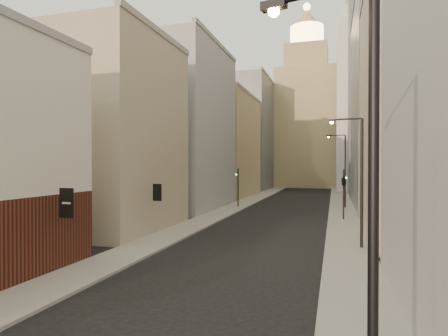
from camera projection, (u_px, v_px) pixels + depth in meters
sidewalk_left at (253, 199)px, 57.87m from camera, size 3.00×140.00×0.15m
sidewalk_right at (341, 202)px, 54.18m from camera, size 3.00×140.00×0.15m
left_bldg_beige at (117, 135)px, 31.53m from camera, size 8.00×12.00×16.00m
left_bldg_grey at (188, 128)px, 46.85m from camera, size 8.00×16.00×20.00m
left_bldg_tan at (228, 147)px, 64.13m from camera, size 8.00×18.00×17.00m
left_bldg_wingrid at (252, 135)px, 83.27m from camera, size 8.00×20.00×24.00m
right_bldg_beige at (422, 106)px, 28.54m from camera, size 8.00×16.00×20.00m
right_bldg_wingrid at (387, 106)px, 47.68m from camera, size 8.00×20.00×26.00m
highrise at (401, 61)px, 72.69m from camera, size 21.00×23.00×51.20m
clock_tower at (307, 115)px, 91.59m from camera, size 14.00×14.00×44.90m
white_tower at (357, 99)px, 75.04m from camera, size 8.00×8.00×41.50m
streetlamp_near at (360, 185)px, 7.10m from camera, size 2.34×0.70×9.03m
streetlamp_mid at (358, 174)px, 24.24m from camera, size 2.24×0.37×8.55m
streetlamp_far at (343, 166)px, 46.24m from camera, size 2.40×0.52×9.17m
traffic_light_left at (238, 181)px, 47.48m from camera, size 0.55×0.44×5.00m
traffic_light_right at (344, 180)px, 36.42m from camera, size 0.72×0.72×5.00m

